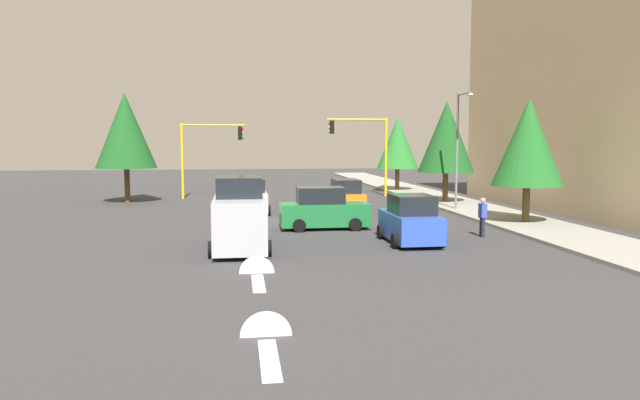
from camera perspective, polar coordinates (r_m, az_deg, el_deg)
name	(u,v)px	position (r m, az deg, el deg)	size (l,w,h in m)	color
ground_plane	(310,223)	(29.47, -1.01, -2.28)	(120.00, 120.00, 0.00)	#353538
sidewalk_kerb	(470,208)	(36.97, 14.39, -0.72)	(80.00, 4.00, 0.15)	gray
lane_arrow_near	(257,277)	(17.93, -6.11, -7.48)	(2.40, 1.10, 1.10)	silver
lane_arrow_mid	(267,345)	(12.17, -5.16, -13.88)	(2.40, 1.10, 1.10)	silver
apartment_block	(636,74)	(37.72, 28.37, 10.78)	(25.75, 9.30, 15.73)	beige
traffic_signal_far_right	(208,145)	(43.03, -10.85, 5.28)	(0.36, 4.59, 5.44)	yellow
traffic_signal_far_left	(363,141)	(43.96, 4.22, 5.76)	(0.36, 4.59, 5.89)	yellow
street_lamp_curbside	(460,137)	(34.98, 13.45, 5.96)	(2.15, 0.28, 7.00)	slate
tree_opposite_side	(125,131)	(41.65, -18.41, 6.42)	(4.03, 4.03, 7.36)	brown
tree_roadside_mid	(446,137)	(39.37, 12.20, 6.02)	(3.69, 3.69, 6.73)	brown
tree_roadside_near	(528,142)	(30.40, 19.60, 5.31)	(3.42, 3.42, 6.21)	brown
tree_roadside_far	(398,143)	(48.75, 7.57, 5.54)	(3.38, 3.38, 6.13)	brown
delivery_van_silver	(239,216)	(22.34, -7.85, -1.56)	(4.80, 2.22, 2.77)	#B2B5BA
car_orange	(345,198)	(33.42, 2.48, 0.21)	(4.17, 1.93, 1.98)	orange
car_green	(324,210)	(27.44, 0.36, -0.98)	(1.93, 4.17, 1.98)	#1E7238
car_white	(251,198)	(33.66, -6.74, 0.21)	(3.65, 2.10, 1.98)	white
car_blue	(410,221)	(23.86, 8.80, -2.05)	(3.67, 2.08, 1.98)	blue
pedestrian_crossing	(483,216)	(26.06, 15.55, -1.52)	(0.40, 0.24, 1.70)	#262638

